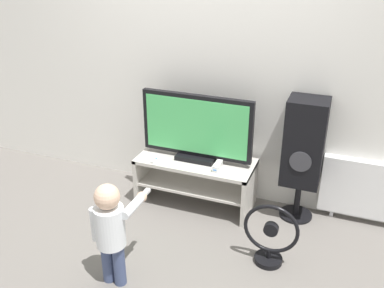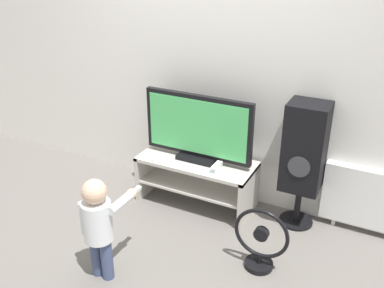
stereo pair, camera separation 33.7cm
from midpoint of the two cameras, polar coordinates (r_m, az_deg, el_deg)
ground_plane at (r=3.80m, az=1.63°, el=-9.48°), size 16.00×16.00×0.00m
wall_back at (r=3.71m, az=5.49°, el=11.67°), size 10.00×0.06×2.60m
tv_stand at (r=3.82m, az=3.15°, el=-4.17°), size 1.03×0.45×0.44m
television at (r=3.64m, az=3.44°, el=1.99°), size 0.98×0.20×0.59m
game_console at (r=3.59m, az=5.98°, el=-3.17°), size 0.05×0.16×0.05m
remote_primary at (r=3.75m, az=-2.07°, el=-1.96°), size 0.06×0.13×0.03m
child at (r=2.96m, az=-9.11°, el=-10.21°), size 0.30×0.45×0.78m
speaker_tower at (r=3.52m, az=17.45°, el=-0.81°), size 0.31×0.29×1.08m
floor_fan at (r=3.20m, az=12.21°, el=-12.73°), size 0.41×0.21×0.50m
radiator at (r=3.77m, az=25.86°, el=-6.93°), size 0.85×0.08×0.57m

